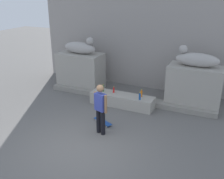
# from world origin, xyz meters

# --- Properties ---
(ground_plane) EXTENTS (40.00, 40.00, 0.00)m
(ground_plane) POSITION_xyz_m (0.00, 0.00, 0.00)
(ground_plane) COLOR #605E5B
(facade_wall) EXTENTS (10.22, 0.60, 6.19)m
(facade_wall) POSITION_xyz_m (0.00, 5.92, 3.09)
(facade_wall) COLOR #9A938E
(facade_wall) RESTS_ON ground_plane
(pedestal_left) EXTENTS (2.04, 1.11, 1.64)m
(pedestal_left) POSITION_xyz_m (-2.55, 4.36, 0.82)
(pedestal_left) COLOR #A39E93
(pedestal_left) RESTS_ON ground_plane
(pedestal_right) EXTENTS (2.04, 1.11, 1.64)m
(pedestal_right) POSITION_xyz_m (2.55, 4.36, 0.82)
(pedestal_right) COLOR #A39E93
(pedestal_right) RESTS_ON ground_plane
(statue_reclining_left) EXTENTS (1.63, 0.65, 0.78)m
(statue_reclining_left) POSITION_xyz_m (-2.52, 4.36, 1.92)
(statue_reclining_left) COLOR #ABA6A1
(statue_reclining_left) RESTS_ON pedestal_left
(statue_reclining_right) EXTENTS (1.60, 0.57, 0.78)m
(statue_reclining_right) POSITION_xyz_m (2.52, 4.36, 1.92)
(statue_reclining_right) COLOR #ABA6A1
(statue_reclining_right) RESTS_ON pedestal_right
(ledge_block) EXTENTS (2.56, 0.68, 0.47)m
(ledge_block) POSITION_xyz_m (0.00, 3.23, 0.24)
(ledge_block) COLOR #A39E93
(ledge_block) RESTS_ON ground_plane
(skater) EXTENTS (0.52, 0.30, 1.67)m
(skater) POSITION_xyz_m (0.21, 0.96, 0.92)
(skater) COLOR black
(skater) RESTS_ON ground_plane
(skateboard) EXTENTS (0.81, 0.53, 0.08)m
(skateboard) POSITION_xyz_m (-0.04, 1.60, 0.06)
(skateboard) COLOR navy
(skateboard) RESTS_ON ground_plane
(bottle_green) EXTENTS (0.07, 0.07, 0.29)m
(bottle_green) POSITION_xyz_m (-0.84, 3.25, 0.59)
(bottle_green) COLOR #1E722D
(bottle_green) RESTS_ON ledge_block
(bottle_blue) EXTENTS (0.08, 0.08, 0.30)m
(bottle_blue) POSITION_xyz_m (0.80, 3.05, 0.60)
(bottle_blue) COLOR #194C99
(bottle_blue) RESTS_ON ledge_block
(bottle_orange) EXTENTS (0.08, 0.08, 0.30)m
(bottle_orange) POSITION_xyz_m (0.76, 3.34, 0.59)
(bottle_orange) COLOR orange
(bottle_orange) RESTS_ON ledge_block
(bottle_red) EXTENTS (0.07, 0.07, 0.26)m
(bottle_red) POSITION_xyz_m (-0.39, 3.29, 0.58)
(bottle_red) COLOR red
(bottle_red) RESTS_ON ledge_block
(stair_step) EXTENTS (7.15, 0.50, 0.20)m
(stair_step) POSITION_xyz_m (0.00, 3.79, 0.10)
(stair_step) COLOR gray
(stair_step) RESTS_ON ground_plane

